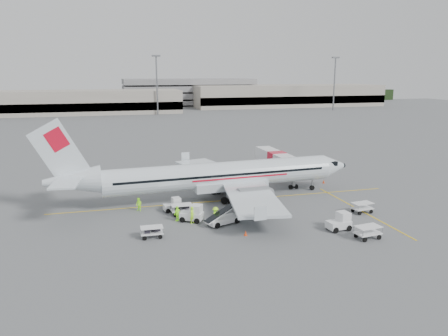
{
  "coord_description": "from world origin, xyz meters",
  "views": [
    {
      "loc": [
        -14.52,
        -51.53,
        16.01
      ],
      "look_at": [
        0.0,
        2.0,
        3.8
      ],
      "focal_mm": 35.0,
      "sensor_mm": 36.0,
      "label": 1
    }
  ],
  "objects_px": {
    "aircraft": "(221,158)",
    "tug_mid": "(192,213)",
    "jet_bridge": "(277,166)",
    "tug_aft": "(172,205)",
    "tug_fore": "(339,221)",
    "belt_loader": "(223,212)"
  },
  "relations": [
    {
      "from": "belt_loader",
      "to": "tug_mid",
      "type": "distance_m",
      "value": 3.6
    },
    {
      "from": "jet_bridge",
      "to": "tug_aft",
      "type": "xyz_separation_m",
      "value": [
        -17.66,
        -11.35,
        -1.31
      ]
    },
    {
      "from": "jet_bridge",
      "to": "tug_mid",
      "type": "bearing_deg",
      "value": -138.21
    },
    {
      "from": "tug_mid",
      "to": "tug_aft",
      "type": "distance_m",
      "value": 4.32
    },
    {
      "from": "tug_aft",
      "to": "tug_fore",
      "type": "bearing_deg",
      "value": -40.97
    },
    {
      "from": "jet_bridge",
      "to": "tug_aft",
      "type": "distance_m",
      "value": 21.04
    },
    {
      "from": "tug_mid",
      "to": "tug_aft",
      "type": "height_order",
      "value": "tug_mid"
    },
    {
      "from": "aircraft",
      "to": "tug_fore",
      "type": "distance_m",
      "value": 17.31
    },
    {
      "from": "jet_bridge",
      "to": "tug_aft",
      "type": "height_order",
      "value": "jet_bridge"
    },
    {
      "from": "aircraft",
      "to": "tug_fore",
      "type": "bearing_deg",
      "value": -61.74
    },
    {
      "from": "tug_mid",
      "to": "belt_loader",
      "type": "bearing_deg",
      "value": -0.25
    },
    {
      "from": "jet_bridge",
      "to": "tug_fore",
      "type": "distance_m",
      "value": 22.22
    },
    {
      "from": "tug_mid",
      "to": "tug_fore",
      "type": "bearing_deg",
      "value": 4.64
    },
    {
      "from": "aircraft",
      "to": "tug_fore",
      "type": "height_order",
      "value": "aircraft"
    },
    {
      "from": "tug_fore",
      "to": "tug_mid",
      "type": "relative_size",
      "value": 1.0
    },
    {
      "from": "aircraft",
      "to": "tug_fore",
      "type": "xyz_separation_m",
      "value": [
        8.79,
        -14.22,
        -4.47
      ]
    },
    {
      "from": "belt_loader",
      "to": "tug_fore",
      "type": "bearing_deg",
      "value": -45.54
    },
    {
      "from": "aircraft",
      "to": "tug_mid",
      "type": "relative_size",
      "value": 16.13
    },
    {
      "from": "jet_bridge",
      "to": "tug_fore",
      "type": "bearing_deg",
      "value": -97.01
    },
    {
      "from": "aircraft",
      "to": "jet_bridge",
      "type": "bearing_deg",
      "value": 32.64
    },
    {
      "from": "aircraft",
      "to": "tug_aft",
      "type": "bearing_deg",
      "value": -156.63
    },
    {
      "from": "belt_loader",
      "to": "tug_aft",
      "type": "xyz_separation_m",
      "value": [
        -4.59,
        5.85,
        -0.52
      ]
    }
  ]
}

